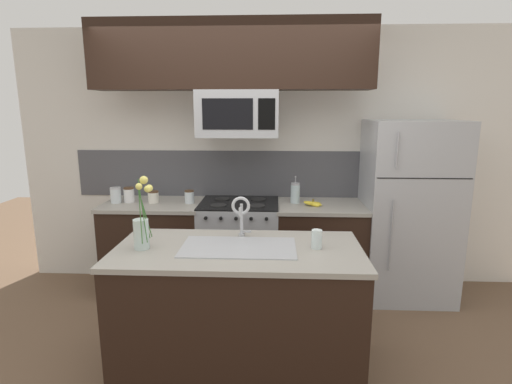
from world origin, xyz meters
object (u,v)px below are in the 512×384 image
at_px(french_press, 295,193).
at_px(drinking_glass, 317,239).
at_px(flower_vase, 142,229).
at_px(storage_jar_short, 153,197).
at_px(microwave, 238,114).
at_px(stove_range, 240,247).
at_px(refrigerator, 408,210).
at_px(banana_bunch, 313,204).
at_px(sink_faucet, 241,211).
at_px(storage_jar_tall, 116,195).
at_px(storage_jar_medium, 129,195).
at_px(storage_jar_squat, 189,197).

relative_size(french_press, drinking_glass, 2.12).
bearing_deg(flower_vase, storage_jar_short, 103.96).
bearing_deg(flower_vase, microwave, 67.79).
relative_size(microwave, drinking_glass, 5.93).
height_order(stove_range, refrigerator, refrigerator).
height_order(microwave, banana_bunch, microwave).
relative_size(sink_faucet, drinking_glass, 2.44).
relative_size(microwave, sink_faucet, 2.43).
height_order(banana_bunch, flower_vase, flower_vase).
bearing_deg(storage_jar_short, microwave, -1.49).
height_order(banana_bunch, drinking_glass, drinking_glass).
xyz_separation_m(stove_range, storage_jar_tall, (-1.21, -0.02, 0.52)).
height_order(refrigerator, storage_jar_tall, refrigerator).
bearing_deg(storage_jar_medium, flower_vase, -66.55).
xyz_separation_m(storage_jar_tall, french_press, (1.76, 0.08, 0.02)).
bearing_deg(storage_jar_medium, microwave, -1.66).
distance_m(stove_range, refrigerator, 1.67).
xyz_separation_m(storage_jar_medium, storage_jar_short, (0.24, -0.01, -0.02)).
bearing_deg(storage_jar_short, banana_bunch, -2.24).
distance_m(storage_jar_medium, sink_faucet, 1.60).
relative_size(storage_jar_tall, storage_jar_short, 1.33).
distance_m(refrigerator, storage_jar_squat, 2.12).
height_order(storage_jar_tall, storage_jar_squat, storage_jar_tall).
distance_m(storage_jar_tall, storage_jar_short, 0.37).
relative_size(refrigerator, sink_faucet, 5.59).
bearing_deg(drinking_glass, banana_bunch, 85.84).
xyz_separation_m(banana_bunch, drinking_glass, (-0.09, -1.17, 0.04)).
bearing_deg(microwave, drinking_glass, -62.69).
distance_m(storage_jar_squat, sink_faucet, 1.21).
relative_size(microwave, refrigerator, 0.44).
xyz_separation_m(storage_jar_short, drinking_glass, (1.47, -1.23, 0.01)).
height_order(microwave, storage_jar_tall, microwave).
height_order(stove_range, storage_jar_short, storage_jar_short).
relative_size(stove_range, refrigerator, 0.54).
relative_size(microwave, storage_jar_squat, 5.92).
distance_m(storage_jar_tall, flower_vase, 1.46).
distance_m(microwave, storage_jar_short, 1.16).
relative_size(refrigerator, storage_jar_tall, 11.22).
xyz_separation_m(stove_range, banana_bunch, (0.71, -0.06, 0.47)).
bearing_deg(drinking_glass, stove_range, 116.92).
height_order(storage_jar_short, sink_faucet, sink_faucet).
xyz_separation_m(refrigerator, drinking_glass, (-1.00, -1.25, 0.12)).
height_order(storage_jar_tall, flower_vase, flower_vase).
relative_size(storage_jar_medium, drinking_glass, 1.18).
bearing_deg(refrigerator, french_press, 177.87).
xyz_separation_m(refrigerator, banana_bunch, (-0.91, -0.08, 0.08)).
bearing_deg(flower_vase, storage_jar_squat, 88.52).
xyz_separation_m(refrigerator, storage_jar_short, (-2.47, -0.02, 0.11)).
xyz_separation_m(storage_jar_medium, banana_bunch, (1.80, -0.07, -0.05)).
distance_m(microwave, french_press, 0.94).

